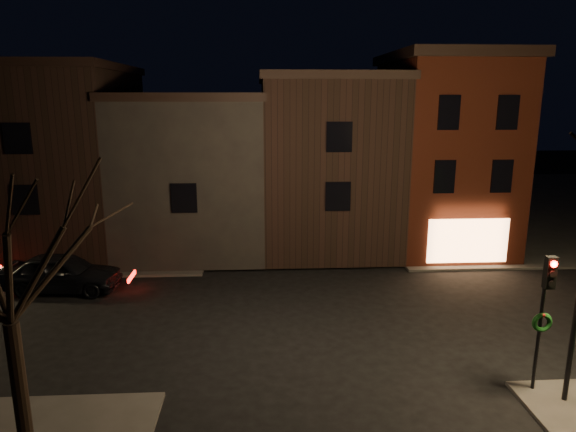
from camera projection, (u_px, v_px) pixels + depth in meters
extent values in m
plane|color=black|center=(319.00, 318.00, 19.82)|extent=(120.00, 120.00, 0.00)
cube|color=#2D2B28|center=(542.00, 204.00, 40.36)|extent=(30.00, 30.00, 0.12)
cube|color=#2D2B28|center=(21.00, 210.00, 38.14)|extent=(30.00, 30.00, 0.12)
cube|color=#46170C|center=(444.00, 156.00, 28.33)|extent=(6.00, 8.00, 10.00)
cube|color=black|center=(451.00, 57.00, 27.13)|extent=(6.50, 8.50, 0.50)
cube|color=#FAAD70|center=(468.00, 241.00, 25.24)|extent=(4.00, 0.12, 2.20)
cube|color=black|center=(325.00, 164.00, 29.06)|extent=(7.00, 10.00, 9.00)
cube|color=black|center=(326.00, 78.00, 27.98)|extent=(7.30, 10.30, 0.40)
cube|color=black|center=(196.00, 174.00, 28.77)|extent=(7.50, 10.00, 8.00)
cube|color=black|center=(193.00, 97.00, 27.81)|extent=(7.80, 10.30, 0.40)
cube|color=black|center=(63.00, 161.00, 28.20)|extent=(7.00, 10.00, 9.50)
cube|color=black|center=(54.00, 68.00, 27.06)|extent=(7.30, 10.30, 0.40)
cylinder|color=black|center=(540.00, 324.00, 14.40)|extent=(0.10, 0.10, 4.00)
cube|color=black|center=(550.00, 272.00, 13.86)|extent=(0.28, 0.22, 0.90)
cylinder|color=#FF0C07|center=(554.00, 264.00, 13.68)|extent=(0.18, 0.06, 0.18)
cylinder|color=black|center=(553.00, 274.00, 13.74)|extent=(0.18, 0.06, 0.18)
cylinder|color=black|center=(551.00, 284.00, 13.81)|extent=(0.18, 0.06, 0.18)
torus|color=#0C380F|center=(542.00, 322.00, 14.29)|extent=(0.58, 0.14, 0.58)
sphere|color=#990C0C|center=(543.00, 315.00, 14.22)|extent=(0.12, 0.12, 0.12)
cylinder|color=black|center=(19.00, 384.00, 12.19)|extent=(0.36, 0.36, 3.15)
imported|color=black|center=(62.00, 272.00, 22.41)|extent=(5.13, 2.43, 1.70)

